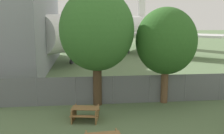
% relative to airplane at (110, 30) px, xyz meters
% --- Properties ---
extents(perimeter_fence, '(56.07, 0.07, 1.94)m').
position_rel_airplane_xyz_m(perimeter_fence, '(-2.51, -26.20, -2.97)').
color(perimeter_fence, slate).
rests_on(perimeter_fence, ground).
extents(airplane, '(32.29, 39.86, 12.97)m').
position_rel_airplane_xyz_m(airplane, '(0.00, 0.00, 0.00)').
color(airplane, white).
rests_on(airplane, ground).
extents(picnic_bench_near_cabin, '(1.76, 1.64, 0.76)m').
position_rel_airplane_xyz_m(picnic_bench_near_cabin, '(-4.42, -28.96, -3.47)').
color(picnic_bench_near_cabin, olive).
rests_on(picnic_bench_near_cabin, ground).
extents(tree_left_of_cabin, '(4.07, 4.07, 6.51)m').
position_rel_airplane_xyz_m(tree_left_of_cabin, '(1.04, -26.28, 0.31)').
color(tree_left_of_cabin, brown).
rests_on(tree_left_of_cabin, ground).
extents(tree_behind_benches, '(4.83, 4.83, 7.68)m').
position_rel_airplane_xyz_m(tree_behind_benches, '(-3.58, -26.27, 1.06)').
color(tree_behind_benches, '#4C3823').
rests_on(tree_behind_benches, ground).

